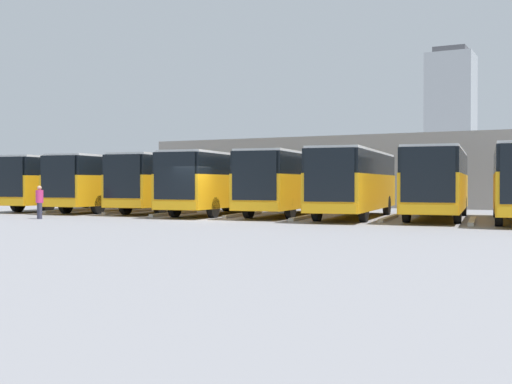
# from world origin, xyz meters

# --- Properties ---
(ground_plane) EXTENTS (600.00, 600.00, 0.00)m
(ground_plane) POSITION_xyz_m (0.00, 0.00, 0.00)
(ground_plane) COLOR gray
(curb_divider_0) EXTENTS (0.87, 5.15, 0.15)m
(curb_divider_0) POSITION_xyz_m (-11.54, -3.56, 0.07)
(curb_divider_0) COLOR #B2B2AD
(curb_divider_0) RESTS_ON ground_plane
(bus_1) EXTENTS (3.76, 11.31, 3.31)m
(bus_1) POSITION_xyz_m (-9.62, -5.86, 1.84)
(bus_1) COLOR orange
(bus_1) RESTS_ON ground_plane
(curb_divider_1) EXTENTS (0.87, 5.15, 0.15)m
(curb_divider_1) POSITION_xyz_m (-7.70, -4.22, 0.07)
(curb_divider_1) COLOR #B2B2AD
(curb_divider_1) RESTS_ON ground_plane
(bus_2) EXTENTS (3.76, 11.31, 3.31)m
(bus_2) POSITION_xyz_m (-5.77, -4.99, 1.84)
(bus_2) COLOR orange
(bus_2) RESTS_ON ground_plane
(curb_divider_2) EXTENTS (0.87, 5.15, 0.15)m
(curb_divider_2) POSITION_xyz_m (-3.85, -3.35, 0.07)
(curb_divider_2) COLOR #B2B2AD
(curb_divider_2) RESTS_ON ground_plane
(bus_3) EXTENTS (3.76, 11.31, 3.31)m
(bus_3) POSITION_xyz_m (-1.93, -5.70, 1.84)
(bus_3) COLOR orange
(bus_3) RESTS_ON ground_plane
(curb_divider_3) EXTENTS (0.87, 5.15, 0.15)m
(curb_divider_3) POSITION_xyz_m (0.00, -4.06, 0.07)
(curb_divider_3) COLOR #B2B2AD
(curb_divider_3) RESTS_ON ground_plane
(bus_4) EXTENTS (3.76, 11.31, 3.31)m
(bus_4) POSITION_xyz_m (1.92, -5.00, 1.84)
(bus_4) COLOR orange
(bus_4) RESTS_ON ground_plane
(curb_divider_4) EXTENTS (0.87, 5.15, 0.15)m
(curb_divider_4) POSITION_xyz_m (3.85, -3.36, 0.07)
(curb_divider_4) COLOR #B2B2AD
(curb_divider_4) RESTS_ON ground_plane
(bus_5) EXTENTS (3.76, 11.31, 3.31)m
(bus_5) POSITION_xyz_m (5.77, -5.94, 1.84)
(bus_5) COLOR orange
(bus_5) RESTS_ON ground_plane
(curb_divider_5) EXTENTS (0.87, 5.15, 0.15)m
(curb_divider_5) POSITION_xyz_m (7.70, -4.30, 0.07)
(curb_divider_5) COLOR #B2B2AD
(curb_divider_5) RESTS_ON ground_plane
(bus_6) EXTENTS (3.76, 11.31, 3.31)m
(bus_6) POSITION_xyz_m (9.62, -5.45, 1.84)
(bus_6) COLOR orange
(bus_6) RESTS_ON ground_plane
(curb_divider_6) EXTENTS (0.87, 5.15, 0.15)m
(curb_divider_6) POSITION_xyz_m (11.54, -3.81, 0.07)
(curb_divider_6) COLOR #B2B2AD
(curb_divider_6) RESTS_ON ground_plane
(bus_7) EXTENTS (3.76, 11.31, 3.31)m
(bus_7) POSITION_xyz_m (13.47, -5.53, 1.84)
(bus_7) COLOR orange
(bus_7) RESTS_ON ground_plane
(pedestrian) EXTENTS (0.47, 0.47, 1.60)m
(pedestrian) POSITION_xyz_m (7.43, 2.80, 0.86)
(pedestrian) COLOR #38384C
(pedestrian) RESTS_ON ground_plane
(station_building) EXTENTS (30.06, 15.19, 5.10)m
(station_building) POSITION_xyz_m (0.00, -23.76, 2.58)
(station_building) COLOR gray
(station_building) RESTS_ON ground_plane
(office_tower) EXTENTS (17.16, 17.16, 53.36)m
(office_tower) POSITION_xyz_m (29.06, -228.35, 26.08)
(office_tower) COLOR #ADB2B7
(office_tower) RESTS_ON ground_plane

